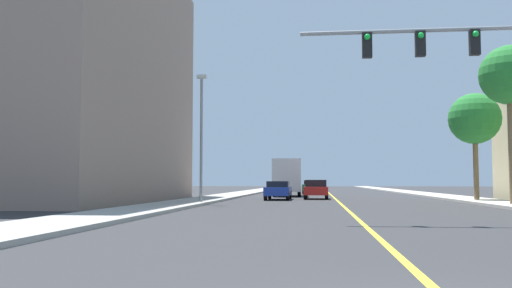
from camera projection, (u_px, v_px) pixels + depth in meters
The scene contains 13 objects.
ground at pixel (333, 197), 46.29m from camera, with size 192.00×192.00×0.00m, color #2D2D30.
sidewalk_left at pixel (229, 195), 47.29m from camera, with size 3.01×168.00×0.15m, color #9E9B93.
sidewalk_right at pixel (441, 196), 45.31m from camera, with size 3.01×168.00×0.15m, color #B2ADA3.
lane_marking_center at pixel (333, 197), 46.29m from camera, with size 0.16×144.00×0.01m, color yellow.
building_left_near at pixel (46, 76), 35.83m from camera, with size 14.95×21.87×16.66m, color gray.
traffic_signal_mast at pixel (504, 65), 17.40m from camera, with size 9.96×0.36×6.53m.
street_lamp at pixel (201, 131), 31.22m from camera, with size 0.56×0.28×7.37m.
palm_mid at pixel (510, 77), 28.31m from camera, with size 3.13×3.13×8.32m.
palm_far at pixel (475, 119), 35.38m from camera, with size 3.35×3.35×6.96m.
car_green at pixel (313, 187), 55.95m from camera, with size 2.14×4.47×1.42m.
car_red at pixel (316, 189), 40.17m from camera, with size 1.79×3.98×1.42m.
car_blue at pixel (278, 190), 38.56m from camera, with size 1.75×4.59×1.32m.
delivery_truck at pixel (287, 177), 47.59m from camera, with size 2.65×7.29×3.21m.
Camera 1 is at (-1.44, -4.94, 1.33)m, focal length 37.85 mm.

